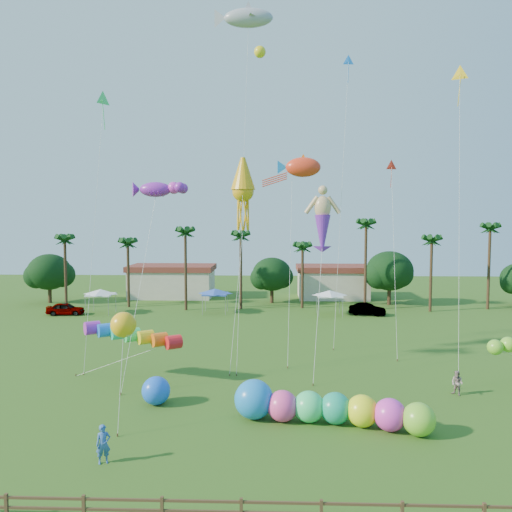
{
  "coord_description": "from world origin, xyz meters",
  "views": [
    {
      "loc": [
        1.18,
        -23.99,
        11.38
      ],
      "look_at": [
        0.0,
        10.0,
        9.0
      ],
      "focal_mm": 35.0,
      "sensor_mm": 36.0,
      "label": 1
    }
  ],
  "objects_px": {
    "car_b": "(367,309)",
    "spectator_b": "(457,383)",
    "spectator_a": "(103,444)",
    "blue_ball": "(156,391)",
    "caterpillar_inflatable": "(323,408)",
    "car_a": "(66,309)"
  },
  "relations": [
    {
      "from": "car_b",
      "to": "spectator_b",
      "type": "height_order",
      "value": "spectator_b"
    },
    {
      "from": "spectator_b",
      "to": "car_b",
      "type": "bearing_deg",
      "value": 141.51
    },
    {
      "from": "blue_ball",
      "to": "spectator_a",
      "type": "bearing_deg",
      "value": -95.36
    },
    {
      "from": "spectator_a",
      "to": "caterpillar_inflatable",
      "type": "xyz_separation_m",
      "value": [
        10.8,
        4.87,
        0.03
      ]
    },
    {
      "from": "car_b",
      "to": "spectator_a",
      "type": "bearing_deg",
      "value": 167.19
    },
    {
      "from": "car_a",
      "to": "car_b",
      "type": "relative_size",
      "value": 1.01
    },
    {
      "from": "car_b",
      "to": "blue_ball",
      "type": "height_order",
      "value": "blue_ball"
    },
    {
      "from": "car_a",
      "to": "spectator_a",
      "type": "relative_size",
      "value": 2.4
    },
    {
      "from": "car_b",
      "to": "caterpillar_inflatable",
      "type": "height_order",
      "value": "caterpillar_inflatable"
    },
    {
      "from": "car_a",
      "to": "caterpillar_inflatable",
      "type": "xyz_separation_m",
      "value": [
        28.06,
        -31.76,
        0.2
      ]
    },
    {
      "from": "blue_ball",
      "to": "car_b",
      "type": "bearing_deg",
      "value": 58.24
    },
    {
      "from": "car_b",
      "to": "spectator_b",
      "type": "bearing_deg",
      "value": -164.32
    },
    {
      "from": "car_b",
      "to": "blue_ball",
      "type": "relative_size",
      "value": 2.49
    },
    {
      "from": "car_a",
      "to": "blue_ball",
      "type": "xyz_separation_m",
      "value": [
        17.97,
        -29.07,
        0.13
      ]
    },
    {
      "from": "car_b",
      "to": "caterpillar_inflatable",
      "type": "bearing_deg",
      "value": 179.74
    },
    {
      "from": "car_b",
      "to": "spectator_b",
      "type": "xyz_separation_m",
      "value": [
        0.63,
        -27.86,
        0.09
      ]
    },
    {
      "from": "car_a",
      "to": "spectator_a",
      "type": "distance_m",
      "value": 40.5
    },
    {
      "from": "car_a",
      "to": "spectator_a",
      "type": "xyz_separation_m",
      "value": [
        17.26,
        -36.64,
        0.17
      ]
    },
    {
      "from": "car_a",
      "to": "blue_ball",
      "type": "bearing_deg",
      "value": -153.85
    },
    {
      "from": "car_b",
      "to": "spectator_a",
      "type": "distance_m",
      "value": 42.41
    },
    {
      "from": "caterpillar_inflatable",
      "to": "car_a",
      "type": "bearing_deg",
      "value": 143.45
    },
    {
      "from": "car_b",
      "to": "car_a",
      "type": "bearing_deg",
      "value": 106.08
    }
  ]
}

